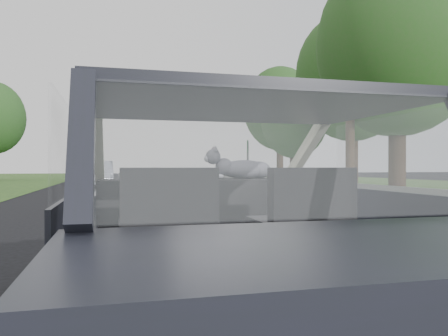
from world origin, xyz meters
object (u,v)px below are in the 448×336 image
highway_sign (248,166)px  utility_pole (350,66)px  other_car (99,174)px  subject_car (225,226)px  cat (244,168)px

highway_sign → utility_pole: bearing=-64.5°
other_car → utility_pole: bearing=-60.8°
other_car → highway_sign: (6.74, -5.39, 0.44)m
subject_car → cat: (0.32, 0.66, 0.36)m
highway_sign → utility_pole: (0.89, -7.38, 2.97)m
subject_car → highway_sign: 17.28m
other_car → cat: bearing=-86.9°
highway_sign → utility_pole: 8.00m
other_car → utility_pole: (7.63, -12.77, 3.41)m
other_car → highway_sign: bearing=-40.3°
cat → other_car: other_car is taller
highway_sign → cat: bearing=-88.9°
highway_sign → utility_pole: utility_pole is taller
subject_car → highway_sign: (5.30, 16.44, 0.41)m
cat → other_car: (-1.76, 21.17, -0.38)m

